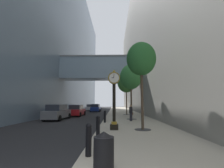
{
  "coord_description": "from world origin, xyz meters",
  "views": [
    {
      "loc": [
        1.18,
        -3.06,
        1.91
      ],
      "look_at": [
        0.84,
        19.15,
        4.61
      ],
      "focal_mm": 25.23,
      "sensor_mm": 36.0,
      "label": 1
    }
  ],
  "objects_px": {
    "bollard_nearest": "(89,139)",
    "bollard_second": "(98,126)",
    "trash_bin": "(104,152)",
    "car_red_trailing": "(77,111)",
    "street_tree_mid_far": "(126,82)",
    "street_clock": "(114,96)",
    "car_white_mid": "(91,107)",
    "bollard_fourth": "(105,116)",
    "car_blue_near": "(96,108)",
    "street_tree_mid_near": "(131,77)",
    "pedestrian_walking": "(131,112)",
    "street_tree_near": "(141,59)",
    "car_grey_far": "(57,112)"
  },
  "relations": [
    {
      "from": "street_tree_mid_near",
      "to": "trash_bin",
      "type": "bearing_deg",
      "value": -99.04
    },
    {
      "from": "street_tree_mid_far",
      "to": "car_red_trailing",
      "type": "relative_size",
      "value": 1.52
    },
    {
      "from": "street_clock",
      "to": "street_tree_mid_near",
      "type": "bearing_deg",
      "value": 74.39
    },
    {
      "from": "street_clock",
      "to": "pedestrian_walking",
      "type": "height_order",
      "value": "street_clock"
    },
    {
      "from": "street_tree_mid_far",
      "to": "street_tree_near",
      "type": "bearing_deg",
      "value": -90.0
    },
    {
      "from": "street_clock",
      "to": "bollard_nearest",
      "type": "height_order",
      "value": "street_clock"
    },
    {
      "from": "bollard_second",
      "to": "car_blue_near",
      "type": "bearing_deg",
      "value": 96.95
    },
    {
      "from": "bollard_nearest",
      "to": "trash_bin",
      "type": "distance_m",
      "value": 1.5
    },
    {
      "from": "street_clock",
      "to": "street_tree_near",
      "type": "bearing_deg",
      "value": -1.8
    },
    {
      "from": "car_blue_near",
      "to": "street_clock",
      "type": "bearing_deg",
      "value": -80.45
    },
    {
      "from": "car_red_trailing",
      "to": "street_clock",
      "type": "bearing_deg",
      "value": -66.19
    },
    {
      "from": "bollard_second",
      "to": "bollard_fourth",
      "type": "height_order",
      "value": "same"
    },
    {
      "from": "car_white_mid",
      "to": "car_blue_near",
      "type": "bearing_deg",
      "value": -70.37
    },
    {
      "from": "street_tree_mid_near",
      "to": "pedestrian_walking",
      "type": "relative_size",
      "value": 3.82
    },
    {
      "from": "street_tree_mid_far",
      "to": "car_red_trailing",
      "type": "distance_m",
      "value": 8.8
    },
    {
      "from": "pedestrian_walking",
      "to": "car_red_trailing",
      "type": "distance_m",
      "value": 10.61
    },
    {
      "from": "bollard_second",
      "to": "street_tree_mid_far",
      "type": "xyz_separation_m",
      "value": [
        2.78,
        16.13,
        4.49
      ]
    },
    {
      "from": "street_tree_mid_near",
      "to": "car_red_trailing",
      "type": "distance_m",
      "value": 10.42
    },
    {
      "from": "street_clock",
      "to": "street_tree_mid_near",
      "type": "distance_m",
      "value": 7.57
    },
    {
      "from": "bollard_nearest",
      "to": "bollard_second",
      "type": "height_order",
      "value": "same"
    },
    {
      "from": "pedestrian_walking",
      "to": "car_white_mid",
      "type": "relative_size",
      "value": 0.36
    },
    {
      "from": "car_red_trailing",
      "to": "bollard_nearest",
      "type": "bearing_deg",
      "value": -75.26
    },
    {
      "from": "street_tree_mid_near",
      "to": "car_blue_near",
      "type": "relative_size",
      "value": 1.47
    },
    {
      "from": "trash_bin",
      "to": "car_grey_far",
      "type": "xyz_separation_m",
      "value": [
        -6.36,
        14.27,
        0.17
      ]
    },
    {
      "from": "street_clock",
      "to": "car_red_trailing",
      "type": "xyz_separation_m",
      "value": [
        -5.64,
        12.78,
        -1.57
      ]
    },
    {
      "from": "street_clock",
      "to": "car_white_mid",
      "type": "relative_size",
      "value": 0.9
    },
    {
      "from": "street_tree_mid_near",
      "to": "trash_bin",
      "type": "distance_m",
      "value": 14.44
    },
    {
      "from": "car_white_mid",
      "to": "car_red_trailing",
      "type": "xyz_separation_m",
      "value": [
        0.58,
        -17.67,
        0.03
      ]
    },
    {
      "from": "bollard_nearest",
      "to": "car_grey_far",
      "type": "relative_size",
      "value": 0.23
    },
    {
      "from": "street_tree_mid_far",
      "to": "car_grey_far",
      "type": "xyz_separation_m",
      "value": [
        -8.53,
        -6.31,
        -4.36
      ]
    },
    {
      "from": "bollard_nearest",
      "to": "pedestrian_walking",
      "type": "distance_m",
      "value": 10.79
    },
    {
      "from": "street_clock",
      "to": "street_tree_mid_far",
      "type": "distance_m",
      "value": 14.23
    },
    {
      "from": "car_blue_near",
      "to": "trash_bin",
      "type": "bearing_deg",
      "value": -82.93
    },
    {
      "from": "street_clock",
      "to": "car_blue_near",
      "type": "bearing_deg",
      "value": 99.55
    },
    {
      "from": "bollard_nearest",
      "to": "street_tree_mid_near",
      "type": "relative_size",
      "value": 0.18
    },
    {
      "from": "bollard_fourth",
      "to": "car_blue_near",
      "type": "height_order",
      "value": "car_blue_near"
    },
    {
      "from": "car_grey_far",
      "to": "bollard_second",
      "type": "bearing_deg",
      "value": -59.65
    },
    {
      "from": "bollard_nearest",
      "to": "car_blue_near",
      "type": "relative_size",
      "value": 0.26
    },
    {
      "from": "bollard_fourth",
      "to": "street_clock",
      "type": "bearing_deg",
      "value": -77.37
    },
    {
      "from": "street_tree_near",
      "to": "trash_bin",
      "type": "bearing_deg",
      "value": -107.94
    },
    {
      "from": "trash_bin",
      "to": "car_red_trailing",
      "type": "bearing_deg",
      "value": 105.41
    },
    {
      "from": "street_tree_mid_near",
      "to": "car_white_mid",
      "type": "distance_m",
      "value": 25.27
    },
    {
      "from": "trash_bin",
      "to": "car_red_trailing",
      "type": "distance_m",
      "value": 20.27
    },
    {
      "from": "bollard_second",
      "to": "pedestrian_walking",
      "type": "xyz_separation_m",
      "value": [
        2.53,
        7.42,
        0.28
      ]
    },
    {
      "from": "street_clock",
      "to": "street_tree_mid_far",
      "type": "relative_size",
      "value": 0.61
    },
    {
      "from": "bollard_nearest",
      "to": "car_red_trailing",
      "type": "distance_m",
      "value": 18.79
    },
    {
      "from": "trash_bin",
      "to": "car_grey_far",
      "type": "bearing_deg",
      "value": 114.02
    },
    {
      "from": "street_clock",
      "to": "street_tree_near",
      "type": "height_order",
      "value": "street_tree_near"
    },
    {
      "from": "street_tree_mid_near",
      "to": "pedestrian_walking",
      "type": "bearing_deg",
      "value": -97.84
    },
    {
      "from": "bollard_nearest",
      "to": "bollard_fourth",
      "type": "relative_size",
      "value": 1.0
    }
  ]
}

